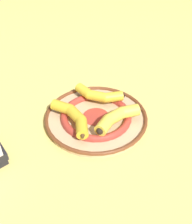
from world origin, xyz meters
name	(u,v)px	position (x,y,z in m)	size (l,w,h in m)	color
ground_plane	(98,117)	(0.00, 0.00, 0.00)	(2.80, 2.80, 0.00)	#E5CC6B
decorative_bowl	(96,117)	(0.01, -0.01, 0.02)	(0.32, 0.32, 0.03)	tan
banana_a	(97,95)	(-0.06, 0.02, 0.05)	(0.12, 0.15, 0.03)	yellow
banana_b	(117,117)	(0.07, 0.04, 0.05)	(0.09, 0.17, 0.04)	yellow
banana_c	(74,117)	(0.03, -0.08, 0.05)	(0.19, 0.09, 0.03)	gold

